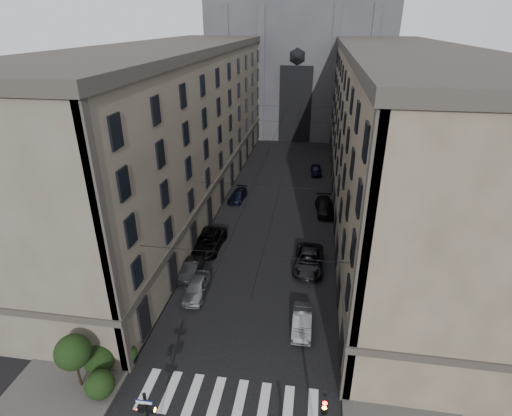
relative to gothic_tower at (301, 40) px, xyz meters
The scene contains 17 objects.
sidewalk_left 44.07m from the gothic_tower, 105.08° to the right, with size 7.00×80.00×0.15m, color #383533.
sidewalk_right 44.07m from the gothic_tower, 74.92° to the right, with size 7.00×80.00×0.15m, color #383533.
zebra_crossing 72.18m from the gothic_tower, 90.00° to the right, with size 11.00×3.20×0.01m, color beige.
building_left 42.07m from the gothic_tower, 109.04° to the right, with size 13.60×60.60×18.85m.
building_right 42.07m from the gothic_tower, 70.96° to the right, with size 13.60×60.60×18.85m.
gothic_tower is the anchor object (origin of this frame).
pedestrian_signal_left 75.15m from the gothic_tower, 92.74° to the right, with size 1.02×0.38×4.00m.
shrub_cluster 72.29m from the gothic_tower, 97.11° to the right, with size 3.90×4.40×3.90m.
tram_wires 40.72m from the gothic_tower, 90.00° to the right, with size 14.00×60.00×0.43m.
car_left_near 62.67m from the gothic_tower, 94.65° to the right, with size 1.77×4.41×1.50m, color gray.
car_left_midnear 60.28m from the gothic_tower, 96.16° to the right, with size 1.43×4.11×1.35m, color black.
car_left_midfar 55.56m from the gothic_tower, 96.40° to the right, with size 2.69×5.83×1.62m, color black.
car_left_far 43.83m from the gothic_tower, 97.59° to the right, with size 1.78×4.37×1.27m, color black.
car_right_near 65.36m from the gothic_tower, 86.18° to the right, with size 1.43×4.11×1.35m, color slate.
car_right_midnear 57.18m from the gothic_tower, 85.41° to the right, with size 2.66×5.76×1.60m, color black.
car_right_midfar 45.79m from the gothic_tower, 81.95° to the right, with size 2.16×5.32×1.54m, color black.
car_right_far 33.66m from the gothic_tower, 80.83° to the right, with size 1.58×3.93×1.34m, color black.
Camera 1 is at (4.40, -11.86, 21.32)m, focal length 28.00 mm.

